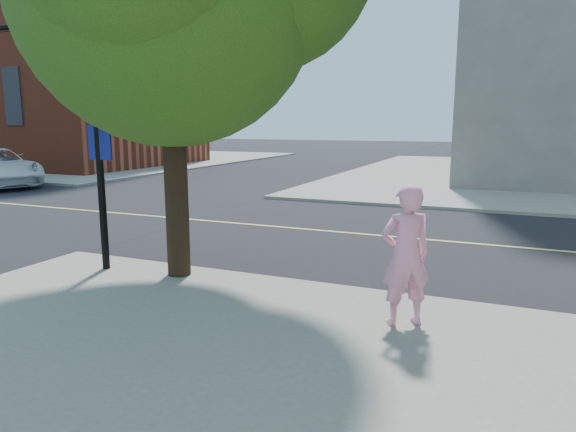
% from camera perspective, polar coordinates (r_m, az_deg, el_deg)
% --- Properties ---
extents(ground, '(140.00, 140.00, 0.00)m').
position_cam_1_polar(ground, '(11.09, -18.42, -4.81)').
color(ground, black).
rests_on(ground, ground).
extents(road_ew, '(140.00, 9.00, 0.01)m').
position_cam_1_polar(road_ew, '(14.66, -6.77, -0.72)').
color(road_ew, black).
rests_on(road_ew, ground).
extents(sidewalk_nw, '(26.00, 25.00, 0.12)m').
position_cam_1_polar(sidewalk_nw, '(42.28, -22.68, 5.80)').
color(sidewalk_nw, gray).
rests_on(sidewalk_nw, ground).
extents(church, '(15.20, 12.00, 14.40)m').
position_cam_1_polar(church, '(37.86, -24.06, 16.09)').
color(church, brown).
rests_on(church, sidewalk_nw).
extents(man_on_phone, '(0.82, 0.76, 1.89)m').
position_cam_1_polar(man_on_phone, '(6.98, 12.78, -4.26)').
color(man_on_phone, pink).
rests_on(man_on_phone, sidewalk_se).
extents(signal_pole, '(4.08, 0.46, 4.62)m').
position_cam_1_polar(signal_pole, '(11.57, -29.02, 14.50)').
color(signal_pole, black).
rests_on(signal_pole, sidewalk_se).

